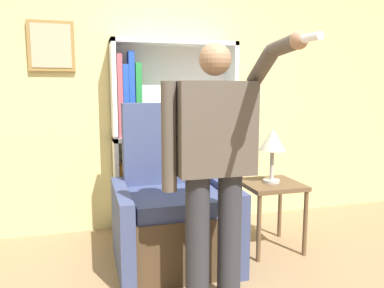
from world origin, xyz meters
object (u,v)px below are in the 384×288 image
(bookcase, at_px, (161,140))
(person_standing, at_px, (215,161))
(side_table, at_px, (271,193))
(table_lamp, at_px, (273,142))
(armchair, at_px, (173,213))

(bookcase, xyz_separation_m, person_standing, (0.05, -1.45, 0.06))
(side_table, distance_m, table_lamp, 0.44)
(bookcase, xyz_separation_m, table_lamp, (0.81, -0.73, 0.05))
(bookcase, bearing_deg, armchair, -93.98)
(armchair, height_order, person_standing, person_standing)
(bookcase, relative_size, table_lamp, 3.97)
(armchair, height_order, side_table, armchair)
(armchair, xyz_separation_m, side_table, (0.86, -0.01, 0.10))
(bookcase, relative_size, armchair, 1.45)
(armchair, bearing_deg, bookcase, 86.02)
(person_standing, bearing_deg, side_table, 42.83)
(person_standing, relative_size, table_lamp, 3.59)
(armchair, distance_m, person_standing, 0.91)
(table_lamp, bearing_deg, bookcase, 137.88)
(side_table, bearing_deg, armchair, 179.33)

